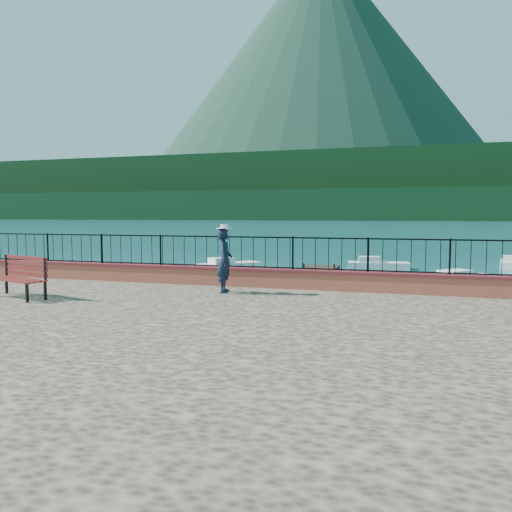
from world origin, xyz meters
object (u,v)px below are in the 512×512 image
Objects in this scene: boat_4 at (378,263)px; boat_5 at (512,261)px; park_bench at (18,286)px; boat_1 at (479,288)px; person at (225,261)px; boat_2 at (464,277)px; boat_0 at (119,290)px; boat_3 at (230,263)px.

boat_5 is at bearing 17.15° from boat_4.
park_bench is 0.48× the size of boat_1.
person is 0.43× the size of boat_2.
boat_0 is 1.05× the size of boat_4.
park_bench reaches higher than boat_1.
boat_1 and boat_5 have the same top height.
park_bench is at bearing -174.93° from boat_2.
person is at bearing 43.14° from park_bench.
boat_1 is at bearing -132.42° from boat_2.
boat_3 is 1.11× the size of boat_5.
boat_2 is 1.16× the size of boat_5.
boat_4 is at bearing 127.95° from boat_1.
boat_1 and boat_3 have the same top height.
boat_0 is 16.14m from boat_2.
boat_0 is at bearing -147.83° from boat_1.
park_bench is at bearing -117.90° from boat_4.
person is at bearing 163.36° from boat_5.
boat_1 and boat_2 have the same top height.
boat_0 and boat_2 have the same top height.
boat_4 is 1.03× the size of boat_5.
park_bench is at bearing -125.00° from boat_1.
park_bench is 19.71m from boat_2.
boat_2 is at bearing 106.22° from boat_1.
boat_0 is at bearing 42.83° from person.
boat_3 is at bearing 6.58° from person.
boat_3 is (0.48, 11.67, 0.00)m from boat_0.
boat_2 and boat_3 have the same top height.
boat_1 is at bearing -72.52° from boat_4.
boat_2 and boat_5 have the same top height.
boat_2 is (12.60, 15.12, -1.12)m from park_bench.
park_bench reaches higher than boat_5.
park_bench is 0.49× the size of boat_2.
boat_1 and boat_4 have the same top height.
person is 0.50× the size of boat_5.
park_bench is 0.55× the size of boat_4.
boat_1 is at bearing -54.42° from person.
boat_1 is at bearing -78.67° from boat_3.
boat_5 is (3.66, 13.79, 0.00)m from boat_1.
boat_3 is (-13.23, 3.16, 0.00)m from boat_2.
park_bench reaches higher than boat_0.
boat_0 is (-1.11, 6.61, -1.12)m from park_bench.
boat_3 is at bearing 108.69° from park_bench.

